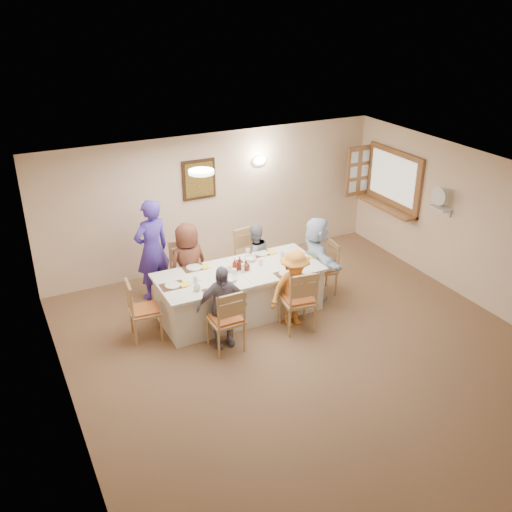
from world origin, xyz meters
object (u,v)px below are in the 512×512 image
chair_left_end (145,309)px  desk_fan (440,200)px  diner_back_right (254,257)px  diner_back_left (188,265)px  dining_table (240,292)px  caregiver (152,250)px  chair_right_end (322,268)px  chair_back_left (186,273)px  chair_back_right (251,259)px  diner_right_end (316,257)px  chair_front_left (225,318)px  chair_front_right (298,299)px  diner_front_right (294,289)px  diner_front_left (222,306)px  serving_hatch (394,180)px  condiment_ketchup (235,265)px

chair_left_end → desk_fan: bearing=-90.3°
diner_back_right → diner_back_left: bearing=-4.4°
dining_table → caregiver: size_ratio=1.50×
dining_table → chair_right_end: chair_right_end is taller
chair_back_left → chair_back_right: bearing=3.9°
desk_fan → chair_back_right: desk_fan is taller
chair_right_end → diner_right_end: 0.27m
chair_front_left → diner_right_end: 2.18m
dining_table → chair_front_right: size_ratio=2.53×
diner_back_right → diner_front_right: bearing=85.6°
diner_front_left → diner_back_right: bearing=56.2°
serving_hatch → chair_right_end: 2.46m
chair_front_left → chair_left_end: (-0.95, 0.80, -0.02)m
chair_right_end → chair_front_right: bearing=-42.7°
chair_front_right → diner_front_right: (0.00, 0.12, 0.11)m
chair_front_left → condiment_ketchup: bearing=-123.6°
diner_front_left → diner_front_right: (1.20, 0.00, -0.01)m
diner_back_left → diner_back_right: diner_back_left is taller
dining_table → diner_back_right: 0.93m
desk_fan → dining_table: bearing=171.6°
chair_back_left → desk_fan: bearing=-13.9°
diner_back_left → caregiver: 0.67m
diner_right_end → condiment_ketchup: 1.50m
chair_front_left → chair_front_right: (1.20, 0.00, 0.02)m
serving_hatch → diner_back_right: bearing=-177.1°
desk_fan → condiment_ketchup: 3.68m
chair_right_end → diner_back_right: diner_back_right is taller
chair_back_left → diner_back_left: size_ratio=0.72×
diner_back_right → diner_front_left: size_ratio=0.93×
diner_back_right → chair_front_right: bearing=85.6°
chair_back_left → chair_left_end: chair_back_left is taller
chair_front_left → caregiver: size_ratio=0.58×
caregiver → condiment_ketchup: 1.49m
serving_hatch → dining_table: bearing=-167.1°
diner_back_left → diner_right_end: diner_back_left is taller
chair_back_right → diner_front_left: 1.91m
dining_table → caregiver: (-1.05, 1.15, 0.49)m
desk_fan → chair_front_right: bearing=-174.5°
condiment_ketchup → caregiver: bearing=131.3°
chair_back_left → diner_back_left: 0.23m
diner_back_right → diner_front_left: bearing=44.2°
desk_fan → chair_right_end: (-1.96, 0.52, -1.09)m
chair_back_right → chair_right_end: chair_back_right is taller
chair_front_left → chair_right_end: size_ratio=1.08×
diner_back_right → caregiver: 1.74m
chair_front_left → condiment_ketchup: size_ratio=4.65×
caregiver → diner_back_right: bearing=148.7°
diner_right_end → diner_front_left: bearing=120.2°
chair_back_right → chair_front_left: size_ratio=1.01×
chair_back_left → chair_left_end: bearing=-136.0°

